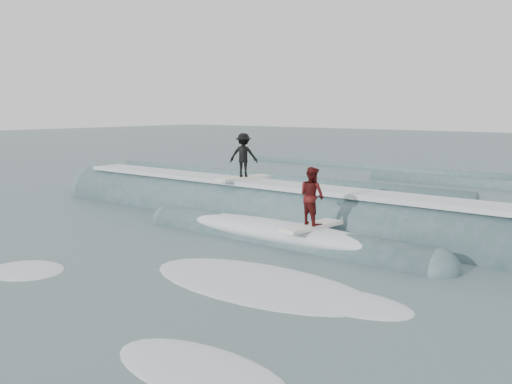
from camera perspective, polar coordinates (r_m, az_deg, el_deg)
The scene contains 6 objects.
ground at distance 14.76m, azimuth -11.13°, elevation -6.21°, with size 160.00×160.00×0.00m, color #415C5F.
breaking_wave at distance 18.24m, azimuth 1.99°, elevation -3.11°, with size 21.57×3.99×2.43m.
surfer_black at distance 19.17m, azimuth -1.25°, elevation 3.43°, with size 1.09×2.07×1.56m.
surfer_red at distance 14.98m, azimuth 5.61°, elevation -0.82°, with size 0.87×2.05×1.62m.
whitewater at distance 11.44m, azimuth -3.74°, elevation -10.40°, with size 9.18×6.10×0.10m.
far_swells at distance 29.07m, azimuth 16.94°, elevation 0.78°, with size 37.32×8.65×0.80m.
Camera 1 is at (11.06, -9.04, 3.70)m, focal length 40.00 mm.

